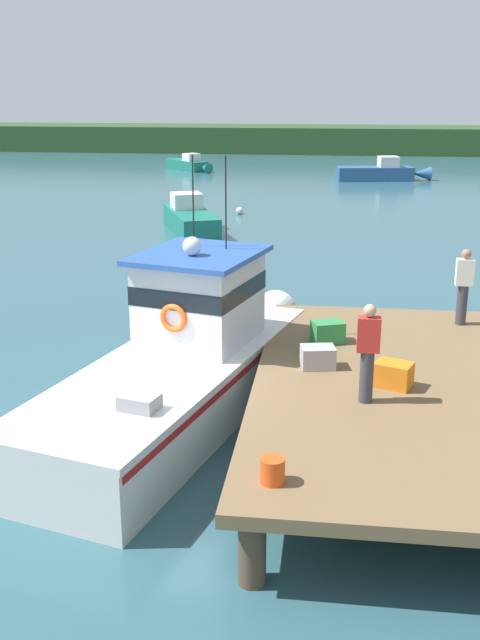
# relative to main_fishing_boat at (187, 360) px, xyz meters

# --- Properties ---
(ground_plane) EXTENTS (200.00, 200.00, 0.00)m
(ground_plane) POSITION_rel_main_fishing_boat_xyz_m (-0.35, -1.11, -1.01)
(ground_plane) COLOR #2D5660
(dock) EXTENTS (6.00, 9.00, 1.20)m
(dock) POSITION_rel_main_fishing_boat_xyz_m (4.45, -1.11, 0.07)
(dock) COLOR #4C3D2D
(dock) RESTS_ON ground
(main_fishing_boat) EXTENTS (4.54, 9.94, 4.80)m
(main_fishing_boat) POSITION_rel_main_fishing_boat_xyz_m (0.00, 0.00, 0.00)
(main_fishing_boat) COLOR silver
(main_fishing_boat) RESTS_ON ground
(crate_stack_mid_dock) EXTENTS (0.67, 0.55, 0.39)m
(crate_stack_mid_dock) POSITION_rel_main_fishing_boat_xyz_m (2.52, -0.57, 0.39)
(crate_stack_mid_dock) COLOR #9E9EA3
(crate_stack_mid_dock) RESTS_ON dock
(crate_single_by_cleat) EXTENTS (0.72, 0.63, 0.42)m
(crate_single_by_cleat) POSITION_rel_main_fishing_boat_xyz_m (3.81, -1.30, 0.40)
(crate_single_by_cleat) COLOR orange
(crate_single_by_cleat) RESTS_ON dock
(crate_single_far) EXTENTS (0.71, 0.62, 0.43)m
(crate_single_far) POSITION_rel_main_fishing_boat_xyz_m (2.68, 0.85, 0.41)
(crate_single_far) COLOR #2D8442
(crate_single_far) RESTS_ON dock
(bait_bucket) EXTENTS (0.32, 0.32, 0.34)m
(bait_bucket) POSITION_rel_main_fishing_boat_xyz_m (2.06, -4.76, 0.36)
(bait_bucket) COLOR #E04C19
(bait_bucket) RESTS_ON dock
(deckhand_by_the_boat) EXTENTS (0.36, 0.22, 1.63)m
(deckhand_by_the_boat) POSITION_rel_main_fishing_boat_xyz_m (3.33, -2.01, 1.05)
(deckhand_by_the_boat) COLOR #383842
(deckhand_by_the_boat) RESTS_ON dock
(deckhand_further_back) EXTENTS (0.36, 0.22, 1.63)m
(deckhand_further_back) POSITION_rel_main_fishing_boat_xyz_m (5.48, 2.40, 1.05)
(deckhand_further_back) COLOR #383842
(deckhand_further_back) RESTS_ON dock
(moored_boat_near_channel) EXTENTS (4.18, 4.28, 1.27)m
(moored_boat_near_channel) POSITION_rel_main_fishing_boat_xyz_m (-8.28, 42.85, -0.57)
(moored_boat_near_channel) COLOR #196B5B
(moored_boat_near_channel) RESTS_ON ground
(moored_boat_far_right) EXTENTS (6.38, 2.35, 1.59)m
(moored_boat_far_right) POSITION_rel_main_fishing_boat_xyz_m (5.75, 38.16, -0.46)
(moored_boat_far_right) COLOR #285184
(moored_boat_far_right) RESTS_ON ground
(moored_boat_mid_harbor) EXTENTS (3.49, 6.18, 1.57)m
(moored_boat_mid_harbor) POSITION_rel_main_fishing_boat_xyz_m (-3.61, 18.76, -0.47)
(moored_boat_mid_harbor) COLOR #196B5B
(moored_boat_mid_harbor) RESTS_ON ground
(mooring_buoy_channel_marker) EXTENTS (0.36, 0.36, 0.36)m
(mooring_buoy_channel_marker) POSITION_rel_main_fishing_boat_xyz_m (-1.93, 23.26, -0.83)
(mooring_buoy_channel_marker) COLOR silver
(mooring_buoy_channel_marker) RESTS_ON ground
(far_shoreline) EXTENTS (120.00, 8.00, 2.40)m
(far_shoreline) POSITION_rel_main_fishing_boat_xyz_m (-0.35, 60.89, 0.19)
(far_shoreline) COLOR #284723
(far_shoreline) RESTS_ON ground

